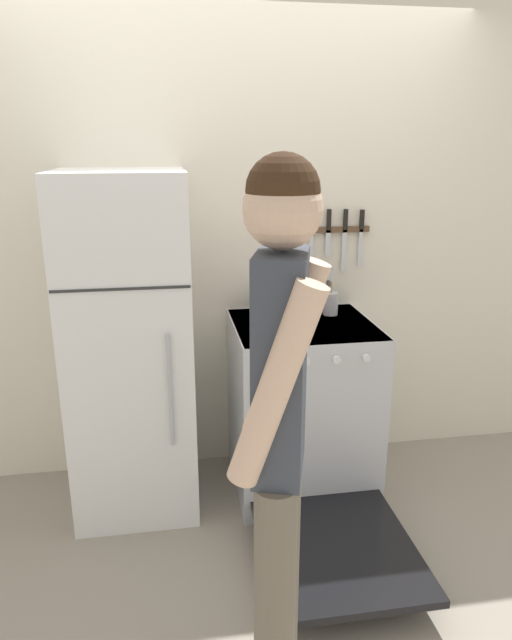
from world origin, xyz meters
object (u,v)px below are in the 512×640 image
(tea_kettle, at_px, (270,306))
(person, at_px, (280,426))
(refrigerator, at_px, (130,347))
(stove_range, at_px, (303,410))
(utensil_jar, at_px, (330,302))
(dutch_oven_pot, at_px, (278,317))

(tea_kettle, bearing_deg, person, -99.61)
(refrigerator, distance_m, person, 1.37)
(stove_range, relative_size, utensil_jar, 5.41)
(person, bearing_deg, utensil_jar, -5.03)
(refrigerator, relative_size, person, 0.95)
(refrigerator, height_order, dutch_oven_pot, refrigerator)
(dutch_oven_pot, relative_size, utensil_jar, 1.06)
(tea_kettle, bearing_deg, refrigerator, -170.74)
(refrigerator, relative_size, stove_range, 1.20)
(tea_kettle, xyz_separation_m, utensil_jar, (0.33, 0.01, 0.00))
(stove_range, distance_m, utensil_jar, 0.60)
(dutch_oven_pot, xyz_separation_m, utensil_jar, (0.35, 0.27, -0.02))
(refrigerator, bearing_deg, person, -68.51)
(dutch_oven_pot, bearing_deg, utensil_jar, 38.51)
(stove_range, bearing_deg, utensil_jar, 44.69)
(stove_range, height_order, dutch_oven_pot, dutch_oven_pot)
(tea_kettle, relative_size, utensil_jar, 0.94)
(tea_kettle, bearing_deg, utensil_jar, 1.10)
(refrigerator, bearing_deg, dutch_oven_pot, -11.64)
(utensil_jar, bearing_deg, stove_range, -135.31)
(refrigerator, height_order, person, person)
(dutch_oven_pot, height_order, utensil_jar, utensil_jar)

